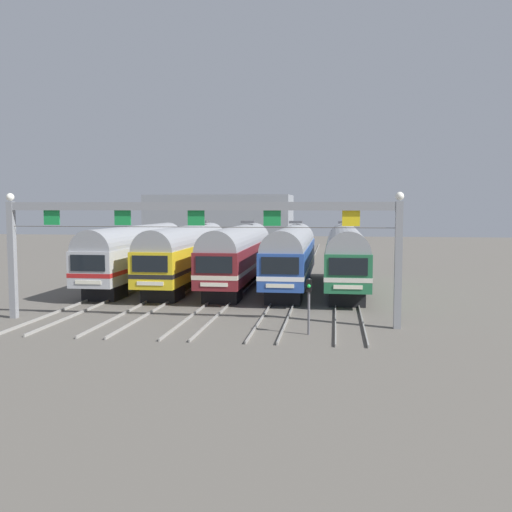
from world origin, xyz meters
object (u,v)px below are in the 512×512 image
object	(u,v)px
commuter_train_maroon	(238,253)
commuter_train_green	(346,254)
commuter_train_blue	(291,254)
commuter_train_stainless	(136,252)
yard_signal_mast	(309,295)
commuter_train_yellow	(187,253)
catenary_gantry	(196,225)

from	to	relation	value
commuter_train_maroon	commuter_train_green	bearing A→B (deg)	0.00
commuter_train_blue	commuter_train_green	world-z (taller)	same
commuter_train_blue	commuter_train_stainless	bearing A→B (deg)	-179.98
commuter_train_maroon	yard_signal_mast	world-z (taller)	commuter_train_maroon
commuter_train_green	commuter_train_maroon	bearing A→B (deg)	180.00
commuter_train_yellow	commuter_train_green	bearing A→B (deg)	0.00
commuter_train_stainless	commuter_train_maroon	distance (m)	8.09
yard_signal_mast	catenary_gantry	bearing A→B (deg)	161.37
commuter_train_stainless	commuter_train_blue	distance (m)	12.14
commuter_train_yellow	commuter_train_blue	bearing A→B (deg)	0.00
commuter_train_stainless	commuter_train_maroon	world-z (taller)	commuter_train_maroon
yard_signal_mast	commuter_train_blue	bearing A→B (deg)	97.42
commuter_train_blue	commuter_train_maroon	bearing A→B (deg)	180.00
commuter_train_maroon	commuter_train_blue	xyz separation A→B (m)	(4.05, 0.00, 0.00)
commuter_train_yellow	commuter_train_green	xyz separation A→B (m)	(12.14, 0.00, 0.00)
commuter_train_green	commuter_train_stainless	bearing A→B (deg)	-179.98
commuter_train_yellow	catenary_gantry	world-z (taller)	catenary_gantry
catenary_gantry	commuter_train_green	bearing A→B (deg)	59.05
commuter_train_green	yard_signal_mast	xyz separation A→B (m)	(-2.02, -15.55, -0.76)
commuter_train_stainless	commuter_train_yellow	size ratio (longest dim) A/B	1.00
yard_signal_mast	commuter_train_green	bearing A→B (deg)	82.58
commuter_train_yellow	commuter_train_stainless	bearing A→B (deg)	-179.94
commuter_train_yellow	catenary_gantry	bearing A→B (deg)	-73.31
commuter_train_blue	yard_signal_mast	xyz separation A→B (m)	(2.02, -15.55, -0.76)
commuter_train_stainless	commuter_train_blue	bearing A→B (deg)	0.02
commuter_train_maroon	catenary_gantry	world-z (taller)	catenary_gantry
commuter_train_stainless	commuter_train_maroon	bearing A→B (deg)	0.03
yard_signal_mast	commuter_train_stainless	bearing A→B (deg)	132.35
commuter_train_green	catenary_gantry	distance (m)	15.95
commuter_train_blue	yard_signal_mast	world-z (taller)	commuter_train_blue
commuter_train_blue	commuter_train_green	xyz separation A→B (m)	(4.05, 0.00, 0.00)
yard_signal_mast	commuter_train_yellow	bearing A→B (deg)	123.06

